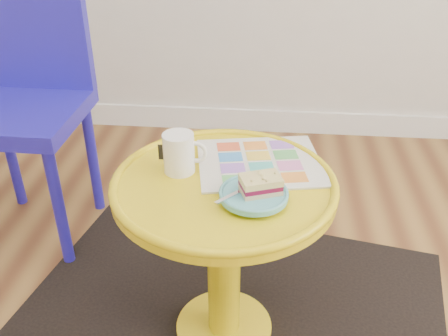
# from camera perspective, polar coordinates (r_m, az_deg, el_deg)

# --- Properties ---
(rug) EXTENTS (1.49, 1.34, 0.01)m
(rug) POSITION_cam_1_polar(r_m,az_deg,el_deg) (1.60, 0.00, -17.93)
(rug) COLOR black
(rug) RESTS_ON ground
(side_table) EXTENTS (0.57, 0.57, 0.54)m
(side_table) POSITION_cam_1_polar(r_m,az_deg,el_deg) (1.34, 0.00, -7.05)
(side_table) COLOR yellow
(side_table) RESTS_ON ground
(chair) EXTENTS (0.43, 0.43, 0.96)m
(chair) POSITION_cam_1_polar(r_m,az_deg,el_deg) (1.89, -21.86, 8.33)
(chair) COLOR #231CB7
(chair) RESTS_ON ground
(newspaper) EXTENTS (0.37, 0.33, 0.01)m
(newspaper) POSITION_cam_1_polar(r_m,az_deg,el_deg) (1.33, 4.10, 0.66)
(newspaper) COLOR silver
(newspaper) RESTS_ON side_table
(mug) EXTENTS (0.12, 0.08, 0.11)m
(mug) POSITION_cam_1_polar(r_m,az_deg,el_deg) (1.27, -5.08, 1.84)
(mug) COLOR white
(mug) RESTS_ON side_table
(plate) EXTENTS (0.16, 0.16, 0.02)m
(plate) POSITION_cam_1_polar(r_m,az_deg,el_deg) (1.17, 3.41, -3.08)
(plate) COLOR #59B1BC
(plate) RESTS_ON newspaper
(cake_slice) EXTENTS (0.11, 0.09, 0.04)m
(cake_slice) POSITION_cam_1_polar(r_m,az_deg,el_deg) (1.16, 4.20, -1.86)
(cake_slice) COLOR #D3BC8C
(cake_slice) RESTS_ON plate
(fork) EXTENTS (0.11, 0.12, 0.00)m
(fork) POSITION_cam_1_polar(r_m,az_deg,el_deg) (1.17, 1.91, -2.65)
(fork) COLOR silver
(fork) RESTS_ON plate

